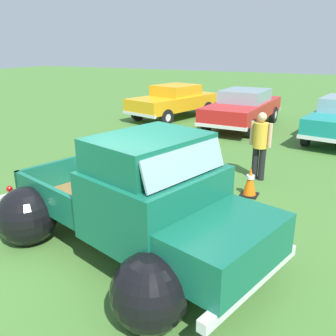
{
  "coord_description": "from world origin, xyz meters",
  "views": [
    {
      "loc": [
        2.8,
        -4.27,
        3.06
      ],
      "look_at": [
        0.0,
        1.51,
        0.88
      ],
      "focal_mm": 38.84,
      "sensor_mm": 36.0,
      "label": 1
    }
  ],
  "objects": [
    {
      "name": "lane_cone_0",
      "position": [
        1.23,
        2.96,
        0.31
      ],
      "size": [
        0.36,
        0.36,
        0.63
      ],
      "color": "black",
      "rests_on": "ground"
    },
    {
      "name": "ground_plane",
      "position": [
        0.0,
        0.0,
        0.0
      ],
      "size": [
        80.0,
        80.0,
        0.0
      ],
      "primitive_type": "plane",
      "color": "#477A33"
    },
    {
      "name": "spectator_0",
      "position": [
        1.16,
        4.03,
        0.91
      ],
      "size": [
        0.54,
        0.4,
        1.61
      ],
      "rotation": [
        0.0,
        0.0,
        4.52
      ],
      "color": "black",
      "rests_on": "ground"
    },
    {
      "name": "vintage_pickup_truck",
      "position": [
        0.37,
        -0.11,
        0.76
      ],
      "size": [
        4.98,
        3.72,
        1.96
      ],
      "rotation": [
        0.0,
        0.0,
        -0.29
      ],
      "color": "black",
      "rests_on": "ground"
    },
    {
      "name": "show_car_1",
      "position": [
        -0.71,
        9.65,
        0.79
      ],
      "size": [
        2.15,
        4.79,
        1.43
      ],
      "rotation": [
        0.0,
        0.0,
        -1.63
      ],
      "color": "black",
      "rests_on": "ground"
    },
    {
      "name": "show_car_0",
      "position": [
        -3.89,
        10.11,
        0.78
      ],
      "size": [
        2.91,
        4.57,
        1.43
      ],
      "rotation": [
        0.0,
        0.0,
        -1.85
      ],
      "color": "black",
      "rests_on": "ground"
    },
    {
      "name": "lane_cone_1",
      "position": [
        -2.83,
        1.37,
        0.31
      ],
      "size": [
        0.36,
        0.36,
        0.63
      ],
      "color": "black",
      "rests_on": "ground"
    }
  ]
}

